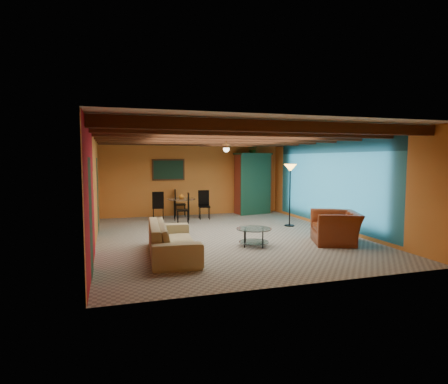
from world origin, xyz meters
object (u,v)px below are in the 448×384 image
object	(u,v)px
vase	(181,188)
potted_plant	(253,149)
sofa	(173,239)
armchair	(336,227)
coffee_table	(254,237)
dining_table	(181,205)
floor_lamp	(290,195)
armoire	(253,184)

from	to	relation	value
vase	potted_plant	bearing A→B (deg)	13.25
potted_plant	vase	size ratio (longest dim) A/B	2.47
potted_plant	sofa	bearing A→B (deg)	-126.29
armchair	potted_plant	world-z (taller)	potted_plant
armchair	coffee_table	world-z (taller)	armchair
potted_plant	vase	distance (m)	3.19
vase	dining_table	bearing A→B (deg)	0.00
dining_table	potted_plant	bearing A→B (deg)	13.25
coffee_table	floor_lamp	bearing A→B (deg)	46.57
coffee_table	floor_lamp	size ratio (longest dim) A/B	0.44
sofa	dining_table	distance (m)	4.73
armoire	sofa	bearing A→B (deg)	-137.48
sofa	coffee_table	size ratio (longest dim) A/B	2.90
sofa	dining_table	size ratio (longest dim) A/B	1.28
sofa	vase	distance (m)	4.78
dining_table	vase	world-z (taller)	vase
floor_lamp	armoire	bearing A→B (deg)	91.71
coffee_table	armchair	bearing A→B (deg)	-9.06
sofa	vase	size ratio (longest dim) A/B	13.45
dining_table	vase	distance (m)	0.58
sofa	armchair	world-z (taller)	armchair
dining_table	armoire	xyz separation A→B (m)	(2.82, 0.66, 0.61)
armchair	vase	bearing A→B (deg)	-126.84
coffee_table	armoire	bearing A→B (deg)	68.82
armchair	coffee_table	distance (m)	2.02
sofa	vase	xyz separation A→B (m)	(1.05, 4.61, 0.71)
armchair	dining_table	world-z (taller)	dining_table
coffee_table	dining_table	bearing A→B (deg)	101.93
floor_lamp	potted_plant	distance (m)	3.19
sofa	floor_lamp	size ratio (longest dim) A/B	1.27
dining_table	coffee_table	bearing A→B (deg)	-78.07
sofa	dining_table	xyz separation A→B (m)	(1.05, 4.61, 0.14)
vase	armoire	bearing A→B (deg)	13.25
armchair	floor_lamp	xyz separation A→B (m)	(0.01, 2.43, 0.56)
armoire	vase	size ratio (longest dim) A/B	12.26
armchair	dining_table	size ratio (longest dim) A/B	0.63
armchair	armoire	bearing A→B (deg)	-158.23
armchair	sofa	bearing A→B (deg)	-68.86
armchair	floor_lamp	distance (m)	2.49
sofa	armchair	distance (m)	3.94
floor_lamp	dining_table	bearing A→B (deg)	143.26
armoire	vase	bearing A→B (deg)	-177.93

